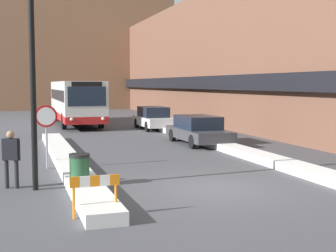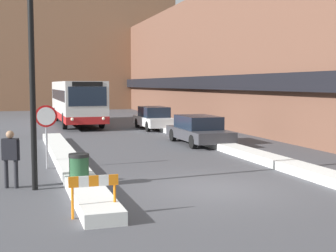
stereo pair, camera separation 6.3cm
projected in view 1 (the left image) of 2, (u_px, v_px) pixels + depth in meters
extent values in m
plane|color=#47474C|center=(216.00, 188.00, 13.25)|extent=(160.00, 160.00, 0.00)
cube|color=brown|center=(210.00, 62.00, 38.63)|extent=(5.00, 60.00, 9.56)
cube|color=black|center=(178.00, 83.00, 37.94)|extent=(0.50, 60.00, 0.90)
cube|color=#996B4C|center=(61.00, 54.00, 56.21)|extent=(26.00, 8.00, 13.08)
cube|color=silver|center=(67.00, 160.00, 17.34)|extent=(0.90, 16.40, 0.31)
cube|color=silver|center=(233.00, 149.00, 20.36)|extent=(0.90, 19.16, 0.29)
cube|color=silver|center=(76.00, 100.00, 34.17)|extent=(2.67, 11.56, 2.67)
cube|color=red|center=(76.00, 115.00, 34.27)|extent=(2.69, 11.58, 0.47)
cube|color=#192333|center=(76.00, 95.00, 34.14)|extent=(2.69, 10.63, 0.74)
cube|color=#192333|center=(87.00, 96.00, 28.65)|extent=(2.35, 0.03, 1.20)
cube|color=black|center=(87.00, 84.00, 28.58)|extent=(1.87, 0.03, 0.28)
sphere|color=#F2EAC6|center=(72.00, 119.00, 28.47)|extent=(0.20, 0.20, 0.20)
sphere|color=#F2EAC6|center=(103.00, 119.00, 29.06)|extent=(0.20, 0.20, 0.20)
cylinder|color=black|center=(64.00, 121.00, 30.51)|extent=(0.28, 1.09, 1.09)
cylinder|color=black|center=(101.00, 120.00, 31.26)|extent=(0.28, 1.09, 1.09)
cylinder|color=black|center=(55.00, 114.00, 37.30)|extent=(0.28, 1.09, 1.09)
cylinder|color=black|center=(86.00, 114.00, 38.05)|extent=(0.28, 1.09, 1.09)
cube|color=#38383D|center=(199.00, 134.00, 23.05)|extent=(1.90, 4.72, 0.51)
cube|color=#192333|center=(198.00, 122.00, 23.11)|extent=(1.67, 2.60, 0.63)
cylinder|color=black|center=(227.00, 140.00, 21.95)|extent=(0.20, 0.64, 0.64)
cylinder|color=black|center=(193.00, 142.00, 21.41)|extent=(0.20, 0.64, 0.64)
cylinder|color=black|center=(204.00, 134.00, 24.72)|extent=(0.20, 0.64, 0.64)
cylinder|color=black|center=(172.00, 135.00, 24.19)|extent=(0.20, 0.64, 0.64)
cube|color=silver|center=(154.00, 121.00, 30.55)|extent=(1.77, 4.40, 0.55)
cube|color=#192333|center=(153.00, 112.00, 30.60)|extent=(1.55, 2.42, 0.66)
cylinder|color=black|center=(172.00, 126.00, 29.52)|extent=(0.20, 0.65, 0.65)
cylinder|color=black|center=(147.00, 127.00, 29.03)|extent=(0.20, 0.65, 0.65)
cylinder|color=black|center=(159.00, 122.00, 32.11)|extent=(0.20, 0.65, 0.65)
cylinder|color=black|center=(137.00, 123.00, 31.61)|extent=(0.20, 0.65, 0.65)
cylinder|color=gray|center=(47.00, 137.00, 16.22)|extent=(0.07, 0.07, 2.22)
cylinder|color=red|center=(46.00, 116.00, 16.14)|extent=(0.76, 0.03, 0.76)
cylinder|color=white|center=(46.00, 116.00, 16.13)|extent=(0.62, 0.02, 0.62)
cylinder|color=black|center=(33.00, 79.00, 12.80)|extent=(0.16, 0.16, 6.16)
cylinder|color=#232328|center=(7.00, 174.00, 13.26)|extent=(0.12, 0.12, 0.81)
cylinder|color=#232328|center=(17.00, 174.00, 13.24)|extent=(0.12, 0.12, 0.81)
cube|color=black|center=(11.00, 149.00, 13.18)|extent=(0.48, 0.35, 0.61)
sphere|color=#9E7556|center=(10.00, 135.00, 13.15)|extent=(0.22, 0.22, 0.22)
cylinder|color=black|center=(3.00, 150.00, 13.20)|extent=(0.09, 0.09, 0.58)
cylinder|color=black|center=(19.00, 150.00, 13.18)|extent=(0.09, 0.09, 0.58)
cylinder|color=#234C2D|center=(80.00, 172.00, 13.50)|extent=(0.56, 0.56, 0.85)
cylinder|color=black|center=(79.00, 155.00, 13.46)|extent=(0.59, 0.59, 0.10)
cylinder|color=orange|center=(74.00, 204.00, 10.20)|extent=(0.06, 0.06, 0.70)
cylinder|color=orange|center=(116.00, 200.00, 10.49)|extent=(0.06, 0.06, 0.70)
cube|color=orange|center=(75.00, 182.00, 10.17)|extent=(0.22, 0.04, 0.24)
cube|color=white|center=(85.00, 182.00, 10.23)|extent=(0.22, 0.04, 0.24)
cube|color=orange|center=(95.00, 181.00, 10.30)|extent=(0.22, 0.04, 0.24)
cube|color=white|center=(105.00, 180.00, 10.37)|extent=(0.22, 0.04, 0.24)
cube|color=orange|center=(115.00, 180.00, 10.44)|extent=(0.22, 0.04, 0.24)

